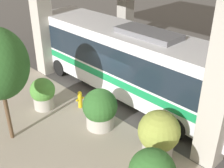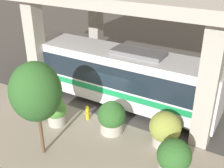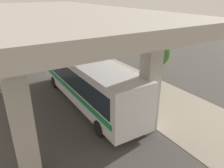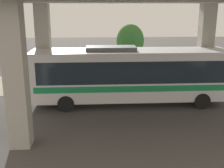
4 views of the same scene
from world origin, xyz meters
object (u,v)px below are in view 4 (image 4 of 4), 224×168
Objects in this scene: bus at (130,73)px; planter_middle at (146,76)px; fire_hydrant at (133,85)px; planter_back at (70,81)px; planter_front at (58,76)px; planter_extra at (109,79)px; street_tree_near at (130,41)px.

bus is 4.53m from planter_middle.
fire_hydrant is 4.71m from planter_back.
planter_front is at bearing -148.26° from planter_back.
planter_extra is 4.51m from street_tree_near.
planter_front is at bearing -109.01° from planter_extra.
fire_hydrant is at bearing 73.78° from planter_front.
planter_back is 2.88m from planter_extra.
bus is 6.88m from planter_front.
bus is 3.16m from fire_hydrant.
planter_middle is 3.20m from planter_extra.
planter_middle is (-3.96, 1.81, -1.22)m from bus.
planter_extra reaches higher than planter_middle.
planter_front is 0.37× the size of street_tree_near.
bus is 3.44m from planter_extra.
street_tree_near is (-1.85, 5.94, 2.50)m from planter_front.
bus reaches higher than planter_front.
planter_back is at bearing 31.74° from planter_front.
street_tree_near is at bearing 107.28° from planter_front.
planter_front is 4.17m from planter_extra.
planter_extra is (-0.42, 2.85, -0.03)m from planter_back.
fire_hydrant is 1.80m from planter_middle.
planter_back is 1.02× the size of planter_extra.
fire_hydrant is at bearing 91.15° from planter_back.
planter_back is (0.09, -4.69, 0.47)m from fire_hydrant.
bus is at bearing -6.85° from street_tree_near.
planter_middle is at bearing 136.76° from fire_hydrant.
planter_front is (-1.68, -5.79, 0.41)m from fire_hydrant.
bus reaches higher than fire_hydrant.
street_tree_near reaches higher than bus.
street_tree_near is at bearing -154.62° from planter_middle.
planter_front is at bearing -93.25° from planter_middle.
street_tree_near is (-6.21, 0.75, 1.33)m from bus.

